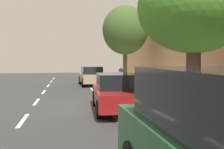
% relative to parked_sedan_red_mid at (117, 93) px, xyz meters
% --- Properties ---
extents(ground, '(63.84, 63.84, 0.00)m').
position_rel_parked_sedan_red_mid_xyz_m(ground, '(-0.68, 0.84, -0.75)').
color(ground, '#343434').
extents(sidewalk, '(3.21, 39.90, 0.13)m').
position_rel_parked_sedan_red_mid_xyz_m(sidewalk, '(2.87, 0.84, -0.69)').
color(sidewalk, '#A9A795').
rests_on(sidewalk, ground).
extents(curb_edge, '(0.16, 39.90, 0.13)m').
position_rel_parked_sedan_red_mid_xyz_m(curb_edge, '(1.18, 0.84, -0.69)').
color(curb_edge, gray).
rests_on(curb_edge, ground).
extents(lane_stripe_centre, '(0.14, 40.00, 0.01)m').
position_rel_parked_sedan_red_mid_xyz_m(lane_stripe_centre, '(-3.51, 0.90, -0.75)').
color(lane_stripe_centre, white).
rests_on(lane_stripe_centre, ground).
extents(lane_stripe_bike_edge, '(0.12, 39.90, 0.01)m').
position_rel_parked_sedan_red_mid_xyz_m(lane_stripe_bike_edge, '(-0.29, 0.84, -0.75)').
color(lane_stripe_bike_edge, white).
rests_on(lane_stripe_bike_edge, ground).
extents(building_facade, '(0.50, 39.90, 6.47)m').
position_rel_parked_sedan_red_mid_xyz_m(building_facade, '(4.72, 0.84, 2.48)').
color(building_facade, tan).
rests_on(building_facade, ground).
extents(parked_sedan_red_mid, '(1.99, 4.48, 1.52)m').
position_rel_parked_sedan_red_mid_xyz_m(parked_sedan_red_mid, '(0.00, 0.00, 0.00)').
color(parked_sedan_red_mid, maroon).
rests_on(parked_sedan_red_mid, ground).
extents(parked_sedan_tan_far, '(1.97, 4.47, 1.52)m').
position_rel_parked_sedan_red_mid_xyz_m(parked_sedan_tan_far, '(-0.04, 11.35, 0.00)').
color(parked_sedan_tan_far, tan).
rests_on(parked_sedan_tan_far, ground).
extents(bicycle_at_curb, '(1.32, 1.19, 0.75)m').
position_rel_parked_sedan_red_mid_xyz_m(bicycle_at_curb, '(0.71, 4.18, -0.38)').
color(bicycle_at_curb, black).
rests_on(bicycle_at_curb, ground).
extents(cyclist_with_backpack, '(0.53, 0.55, 1.64)m').
position_rel_parked_sedan_red_mid_xyz_m(cyclist_with_backpack, '(0.94, 3.71, 0.24)').
color(cyclist_with_backpack, '#C6B284').
rests_on(cyclist_with_backpack, ground).
extents(street_tree_far_end, '(3.73, 3.73, 5.13)m').
position_rel_parked_sedan_red_mid_xyz_m(street_tree_far_end, '(2.14, -2.43, 3.00)').
color(street_tree_far_end, '#503530').
rests_on(street_tree_far_end, sidewalk).
extents(street_tree_corner, '(3.27, 3.27, 5.83)m').
position_rel_parked_sedan_red_mid_xyz_m(street_tree_corner, '(2.14, 8.48, 3.44)').
color(street_tree_corner, '#4F4926').
rests_on(street_tree_corner, sidewalk).
extents(fire_hydrant, '(0.22, 0.22, 0.84)m').
position_rel_parked_sedan_red_mid_xyz_m(fire_hydrant, '(1.61, 7.99, -0.20)').
color(fire_hydrant, red).
rests_on(fire_hydrant, sidewalk).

